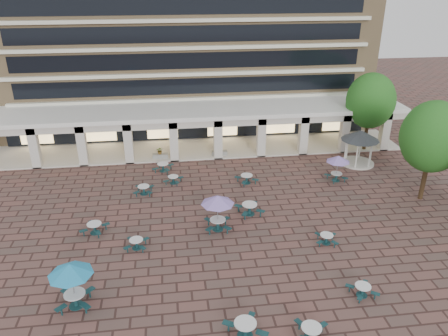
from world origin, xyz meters
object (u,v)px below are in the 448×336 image
(planter_left, at_px, (160,154))
(planter_right, at_px, (220,151))
(picnic_table_1, at_px, (245,328))
(gazebo, at_px, (360,139))
(picnic_table_0, at_px, (136,243))
(picnic_table_2, at_px, (311,332))

(planter_left, distance_m, planter_right, 5.79)
(planter_left, bearing_deg, picnic_table_1, -79.61)
(gazebo, bearing_deg, picnic_table_0, -150.52)
(planter_right, bearing_deg, picnic_table_2, -85.99)
(picnic_table_0, distance_m, gazebo, 23.08)
(picnic_table_2, height_order, gazebo, gazebo)
(picnic_table_0, height_order, gazebo, gazebo)
(picnic_table_2, xyz_separation_m, gazebo, (11.02, 20.33, 2.01))
(gazebo, xyz_separation_m, planter_left, (-18.49, 3.57, -1.99))
(picnic_table_2, bearing_deg, gazebo, 78.28)
(picnic_table_1, xyz_separation_m, picnic_table_2, (3.20, -0.63, -0.05))
(picnic_table_2, distance_m, planter_right, 23.96)
(picnic_table_0, height_order, planter_left, planter_left)
(planter_left, height_order, planter_right, planter_left)
(picnic_table_1, xyz_separation_m, gazebo, (14.23, 19.70, 1.96))
(picnic_table_0, xyz_separation_m, planter_left, (1.52, 14.88, 0.08))
(picnic_table_1, relative_size, planter_right, 1.50)
(picnic_table_1, bearing_deg, planter_right, 69.99)
(gazebo, bearing_deg, picnic_table_1, -125.83)
(picnic_table_1, distance_m, gazebo, 24.38)
(picnic_table_1, height_order, picnic_table_2, picnic_table_1)
(planter_left, xyz_separation_m, planter_right, (5.79, -0.00, -0.02))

